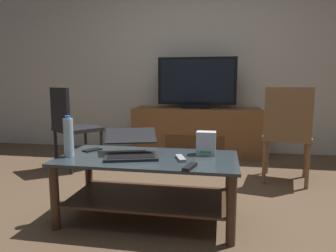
# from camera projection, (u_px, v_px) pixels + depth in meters

# --- Properties ---
(ground_plane) EXTENTS (7.68, 7.68, 0.00)m
(ground_plane) POSITION_uv_depth(u_px,v_px,m) (163.00, 215.00, 2.26)
(ground_plane) COLOR brown
(back_wall) EXTENTS (6.40, 0.12, 2.80)m
(back_wall) POSITION_uv_depth(u_px,v_px,m) (194.00, 52.00, 4.30)
(back_wall) COLOR beige
(back_wall) RESTS_ON ground
(coffee_table) EXTENTS (1.25, 0.62, 0.46)m
(coffee_table) POSITION_uv_depth(u_px,v_px,m) (148.00, 177.00, 2.16)
(coffee_table) COLOR #2D383D
(coffee_table) RESTS_ON ground
(media_cabinet) EXTENTS (1.68, 0.50, 0.64)m
(media_cabinet) POSITION_uv_depth(u_px,v_px,m) (196.00, 132.00, 4.13)
(media_cabinet) COLOR brown
(media_cabinet) RESTS_ON ground
(television) EXTENTS (1.04, 0.20, 0.67)m
(television) POSITION_uv_depth(u_px,v_px,m) (197.00, 84.00, 4.02)
(television) COLOR black
(television) RESTS_ON media_cabinet
(dining_chair) EXTENTS (0.52, 0.52, 0.94)m
(dining_chair) POSITION_uv_depth(u_px,v_px,m) (287.00, 131.00, 2.92)
(dining_chair) COLOR brown
(dining_chair) RESTS_ON ground
(side_chair) EXTENTS (0.62, 0.62, 0.92)m
(side_chair) POSITION_uv_depth(u_px,v_px,m) (71.00, 124.00, 3.41)
(side_chair) COLOR black
(side_chair) RESTS_ON ground
(laptop) EXTENTS (0.46, 0.48, 0.17)m
(laptop) POSITION_uv_depth(u_px,v_px,m) (131.00, 148.00, 2.16)
(laptop) COLOR black
(laptop) RESTS_ON coffee_table
(router_box) EXTENTS (0.14, 0.10, 0.17)m
(router_box) POSITION_uv_depth(u_px,v_px,m) (206.00, 143.00, 2.20)
(router_box) COLOR silver
(router_box) RESTS_ON coffee_table
(water_bottle_near) EXTENTS (0.07, 0.07, 0.29)m
(water_bottle_near) POSITION_uv_depth(u_px,v_px,m) (69.00, 137.00, 2.13)
(water_bottle_near) COLOR silver
(water_bottle_near) RESTS_ON coffee_table
(cell_phone) EXTENTS (0.13, 0.16, 0.01)m
(cell_phone) POSITION_uv_depth(u_px,v_px,m) (92.00, 150.00, 2.34)
(cell_phone) COLOR black
(cell_phone) RESTS_ON coffee_table
(tv_remote) EXTENTS (0.09, 0.17, 0.02)m
(tv_remote) POSITION_uv_depth(u_px,v_px,m) (181.00, 158.00, 2.06)
(tv_remote) COLOR #99999E
(tv_remote) RESTS_ON coffee_table
(soundbar_remote) EXTENTS (0.08, 0.17, 0.02)m
(soundbar_remote) POSITION_uv_depth(u_px,v_px,m) (190.00, 167.00, 1.86)
(soundbar_remote) COLOR black
(soundbar_remote) RESTS_ON coffee_table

